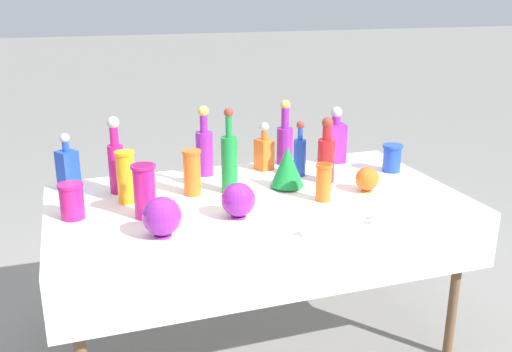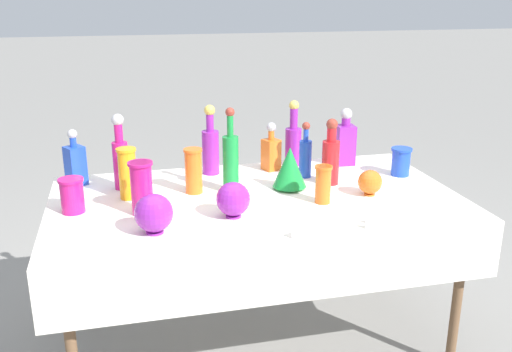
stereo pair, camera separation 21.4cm
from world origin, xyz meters
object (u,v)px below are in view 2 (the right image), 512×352
Objects in this scene: tall_bottle_4 at (305,155)px; tall_bottle_3 at (231,160)px; slender_vase_4 at (142,187)px; slender_vase_1 at (194,170)px; tall_bottle_1 at (331,157)px; round_bowl_2 at (233,199)px; tall_bottle_2 at (120,157)px; tall_bottle_0 at (293,141)px; slender_vase_2 at (72,194)px; round_bowl_0 at (370,182)px; slender_vase_3 at (323,183)px; round_bowl_1 at (154,213)px; cardboard_box_behind_left at (159,231)px; slender_vase_5 at (127,172)px; square_decanter_1 at (75,163)px; slender_vase_0 at (401,160)px; tall_bottle_5 at (211,147)px; square_decanter_0 at (345,141)px; fluted_vase_0 at (290,167)px; square_decanter_2 at (271,151)px.

tall_bottle_3 is at bearing -162.88° from tall_bottle_4.
slender_vase_1 is at bearing 40.73° from slender_vase_4.
tall_bottle_1 is 2.15× the size of round_bowl_2.
tall_bottle_2 is 0.90m from tall_bottle_4.
slender_vase_2 is at bearing -158.36° from tall_bottle_0.
round_bowl_0 is at bearing -18.08° from tall_bottle_2.
slender_vase_3 is 1.07× the size of round_bowl_1.
tall_bottle_4 reaches higher than slender_vase_3.
slender_vase_5 is at bearing -100.40° from cardboard_box_behind_left.
slender_vase_5 is 1.97× the size of round_bowl_0.
slender_vase_0 is at bearing -8.25° from square_decanter_1.
tall_bottle_5 reaches higher than round_bowl_1.
square_decanter_0 reaches higher than fluted_vase_0.
tall_bottle_2 reaches higher than square_decanter_1.
cardboard_box_behind_left is (-0.57, 0.99, -0.69)m from fluted_vase_0.
cardboard_box_behind_left is at bearing 106.91° from tall_bottle_3.
tall_bottle_1 is 1.14× the size of tall_bottle_4.
round_bowl_0 is at bearing -98.32° from square_decanter_0.
round_bowl_2 is (-0.54, -0.31, -0.06)m from tall_bottle_1.
fluted_vase_0 is (0.01, -0.31, 0.00)m from square_decanter_2.
tall_bottle_5 reaches higher than square_decanter_0.
square_decanter_1 reaches higher than slender_vase_3.
square_decanter_1 is 0.54m from slender_vase_4.
slender_vase_1 is 0.34× the size of cardboard_box_behind_left.
tall_bottle_1 reaches higher than fluted_vase_0.
square_decanter_0 is 0.51m from fluted_vase_0.
tall_bottle_4 is (0.40, 0.12, -0.04)m from tall_bottle_3.
tall_bottle_4 is 0.39m from round_bowl_0.
round_bowl_1 is at bearing -155.34° from tall_bottle_1.
tall_bottle_5 is 1.30× the size of square_decanter_1.
round_bowl_0 is at bearing -69.64° from tall_bottle_0.
slender_vase_3 is 1.54m from cardboard_box_behind_left.
round_bowl_1 is 1.53m from cardboard_box_behind_left.
round_bowl_2 is at bearing -38.47° from slender_vase_5.
square_decanter_0 is 0.33m from slender_vase_0.
slender_vase_0 is (0.20, -0.25, -0.05)m from square_decanter_0.
tall_bottle_0 reaches higher than round_bowl_1.
square_decanter_1 is at bearing 90.78° from slender_vase_2.
tall_bottle_1 reaches higher than slender_vase_5.
round_bowl_1 reaches higher than round_bowl_2.
slender_vase_5 reaches higher than slender_vase_0.
round_bowl_0 is at bearing -52.27° from cardboard_box_behind_left.
fluted_vase_0 is 1.34m from cardboard_box_behind_left.
slender_vase_1 is at bearing -179.26° from slender_vase_0.
slender_vase_3 is at bearing -61.36° from cardboard_box_behind_left.
tall_bottle_1 is 0.90× the size of tall_bottle_5.
tall_bottle_2 reaches higher than tall_bottle_0.
round_bowl_2 is at bearing -70.60° from slender_vase_1.
tall_bottle_3 reaches higher than slender_vase_5.
slender_vase_3 is 0.28× the size of cardboard_box_behind_left.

